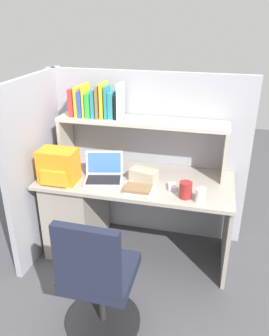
{
  "coord_description": "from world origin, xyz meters",
  "views": [
    {
      "loc": [
        0.6,
        -2.48,
        2.0
      ],
      "look_at": [
        0.0,
        -0.05,
        0.85
      ],
      "focal_mm": 36.57,
      "sensor_mm": 36.0,
      "label": 1
    }
  ],
  "objects_px": {
    "office_chair": "(98,285)",
    "tissue_box": "(144,175)",
    "computer_mouse": "(172,187)",
    "snack_canister": "(186,190)",
    "backpack": "(58,166)",
    "paper_cup": "(200,195)",
    "laptop": "(104,174)"
  },
  "relations": [
    {
      "from": "tissue_box",
      "to": "office_chair",
      "type": "distance_m",
      "value": 0.97
    },
    {
      "from": "tissue_box",
      "to": "office_chair",
      "type": "relative_size",
      "value": 0.24
    },
    {
      "from": "backpack",
      "to": "snack_canister",
      "type": "height_order",
      "value": "backpack"
    },
    {
      "from": "computer_mouse",
      "to": "backpack",
      "type": "bearing_deg",
      "value": 174.49
    },
    {
      "from": "office_chair",
      "to": "computer_mouse",
      "type": "bearing_deg",
      "value": -112.29
    },
    {
      "from": "office_chair",
      "to": "tissue_box",
      "type": "bearing_deg",
      "value": -95.28
    },
    {
      "from": "paper_cup",
      "to": "office_chair",
      "type": "xyz_separation_m",
      "value": [
        -0.58,
        -0.64,
        -0.39
      ]
    },
    {
      "from": "paper_cup",
      "to": "backpack",
      "type": "bearing_deg",
      "value": 176.78
    },
    {
      "from": "tissue_box",
      "to": "computer_mouse",
      "type": "bearing_deg",
      "value": -4.6
    },
    {
      "from": "laptop",
      "to": "backpack",
      "type": "xyz_separation_m",
      "value": [
        -0.34,
        -0.12,
        0.08
      ]
    },
    {
      "from": "laptop",
      "to": "snack_canister",
      "type": "relative_size",
      "value": 2.85
    },
    {
      "from": "computer_mouse",
      "to": "tissue_box",
      "type": "distance_m",
      "value": 0.26
    },
    {
      "from": "paper_cup",
      "to": "office_chair",
      "type": "relative_size",
      "value": 0.11
    },
    {
      "from": "backpack",
      "to": "paper_cup",
      "type": "relative_size",
      "value": 2.84
    },
    {
      "from": "paper_cup",
      "to": "snack_canister",
      "type": "relative_size",
      "value": 0.84
    },
    {
      "from": "computer_mouse",
      "to": "snack_canister",
      "type": "distance_m",
      "value": 0.17
    },
    {
      "from": "snack_canister",
      "to": "office_chair",
      "type": "xyz_separation_m",
      "value": [
        -0.46,
        -0.68,
        -0.4
      ]
    },
    {
      "from": "computer_mouse",
      "to": "tissue_box",
      "type": "height_order",
      "value": "tissue_box"
    },
    {
      "from": "backpack",
      "to": "paper_cup",
      "type": "height_order",
      "value": "backpack"
    },
    {
      "from": "paper_cup",
      "to": "office_chair",
      "type": "bearing_deg",
      "value": -131.97
    },
    {
      "from": "laptop",
      "to": "office_chair",
      "type": "relative_size",
      "value": 0.39
    },
    {
      "from": "laptop",
      "to": "computer_mouse",
      "type": "bearing_deg",
      "value": -2.73
    },
    {
      "from": "laptop",
      "to": "tissue_box",
      "type": "distance_m",
      "value": 0.33
    },
    {
      "from": "laptop",
      "to": "paper_cup",
      "type": "height_order",
      "value": "laptop"
    },
    {
      "from": "backpack",
      "to": "tissue_box",
      "type": "height_order",
      "value": "backpack"
    },
    {
      "from": "laptop",
      "to": "snack_canister",
      "type": "height_order",
      "value": "laptop"
    },
    {
      "from": "snack_canister",
      "to": "computer_mouse",
      "type": "bearing_deg",
      "value": 134.36
    },
    {
      "from": "paper_cup",
      "to": "tissue_box",
      "type": "xyz_separation_m",
      "value": [
        -0.47,
        0.24,
        -0.0
      ]
    },
    {
      "from": "tissue_box",
      "to": "snack_canister",
      "type": "bearing_deg",
      "value": -15.04
    },
    {
      "from": "backpack",
      "to": "laptop",
      "type": "bearing_deg",
      "value": 19.35
    },
    {
      "from": "tissue_box",
      "to": "snack_canister",
      "type": "relative_size",
      "value": 1.75
    },
    {
      "from": "paper_cup",
      "to": "office_chair",
      "type": "height_order",
      "value": "office_chair"
    }
  ]
}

